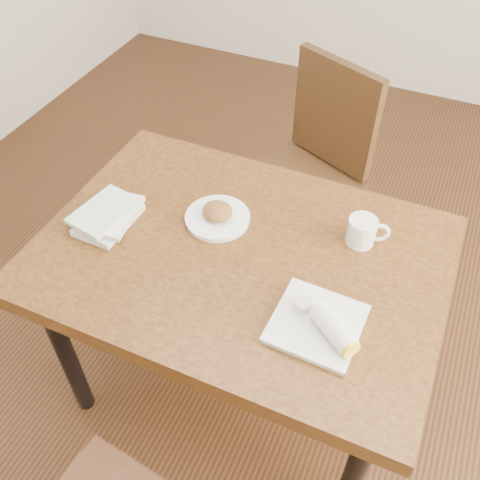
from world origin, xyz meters
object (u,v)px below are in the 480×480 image
at_px(plate_scone, 217,216).
at_px(book_stack, 108,216).
at_px(coffee_mug, 363,231).
at_px(plate_burrito, 322,325).
at_px(chair_far, 313,161).
at_px(table, 240,270).

xyz_separation_m(plate_scone, book_stack, (-0.31, -0.14, 0.01)).
relative_size(coffee_mug, plate_burrito, 0.52).
height_order(coffee_mug, plate_burrito, coffee_mug).
relative_size(chair_far, plate_burrito, 3.95).
bearing_deg(plate_scone, table, -38.43).
bearing_deg(book_stack, plate_scone, 25.20).
bearing_deg(plate_scone, plate_burrito, -31.81).
distance_m(table, plate_burrito, 0.37).
distance_m(table, coffee_mug, 0.39).
relative_size(table, coffee_mug, 9.48).
height_order(table, book_stack, book_stack).
xyz_separation_m(coffee_mug, plate_burrito, (-0.01, -0.36, -0.02)).
xyz_separation_m(table, coffee_mug, (0.32, 0.19, 0.13)).
bearing_deg(table, plate_scone, 141.57).
xyz_separation_m(table, plate_scone, (-0.12, 0.09, 0.10)).
height_order(plate_burrito, book_stack, plate_burrito).
height_order(chair_far, coffee_mug, chair_far).
bearing_deg(book_stack, plate_burrito, -9.31).
bearing_deg(plate_burrito, book_stack, 170.69).
relative_size(plate_burrito, book_stack, 1.04).
height_order(table, plate_burrito, plate_burrito).
bearing_deg(coffee_mug, book_stack, -162.27).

